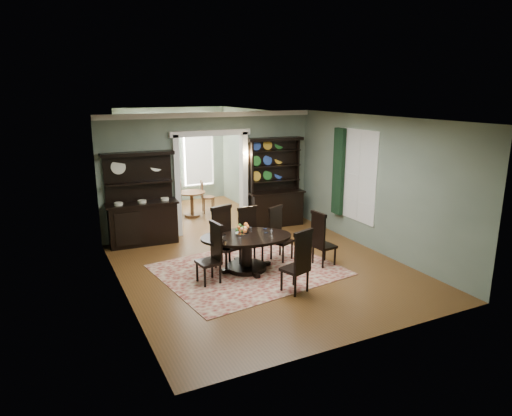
{
  "coord_description": "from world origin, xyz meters",
  "views": [
    {
      "loc": [
        -3.94,
        -7.64,
        3.54
      ],
      "look_at": [
        0.09,
        0.6,
        1.14
      ],
      "focal_mm": 32.0,
      "sensor_mm": 36.0,
      "label": 1
    }
  ],
  "objects_px": {
    "welsh_dresser": "(275,194)",
    "dining_table": "(246,246)",
    "sideboard": "(142,212)",
    "parlor_table": "(192,200)"
  },
  "relations": [
    {
      "from": "sideboard",
      "to": "parlor_table",
      "type": "xyz_separation_m",
      "value": [
        1.79,
        1.76,
        -0.28
      ]
    },
    {
      "from": "sideboard",
      "to": "dining_table",
      "type": "bearing_deg",
      "value": -56.52
    },
    {
      "from": "dining_table",
      "to": "parlor_table",
      "type": "height_order",
      "value": "same"
    },
    {
      "from": "welsh_dresser",
      "to": "parlor_table",
      "type": "distance_m",
      "value": 2.51
    },
    {
      "from": "parlor_table",
      "to": "dining_table",
      "type": "bearing_deg",
      "value": -93.83
    },
    {
      "from": "dining_table",
      "to": "parlor_table",
      "type": "xyz_separation_m",
      "value": [
        0.29,
        4.32,
        -0.03
      ]
    },
    {
      "from": "dining_table",
      "to": "welsh_dresser",
      "type": "distance_m",
      "value": 3.29
    },
    {
      "from": "welsh_dresser",
      "to": "dining_table",
      "type": "bearing_deg",
      "value": -122.96
    },
    {
      "from": "welsh_dresser",
      "to": "parlor_table",
      "type": "relative_size",
      "value": 3.0
    },
    {
      "from": "welsh_dresser",
      "to": "sideboard",
      "type": "bearing_deg",
      "value": -174.57
    }
  ]
}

